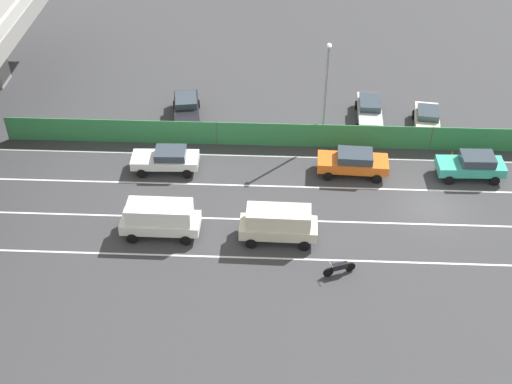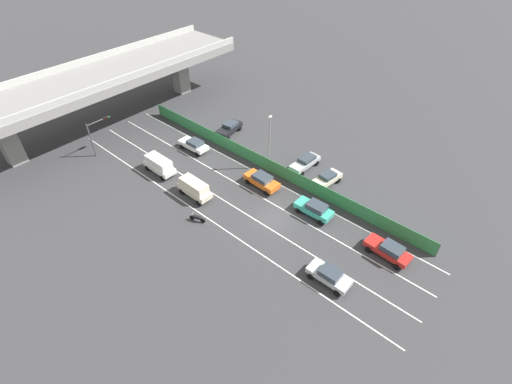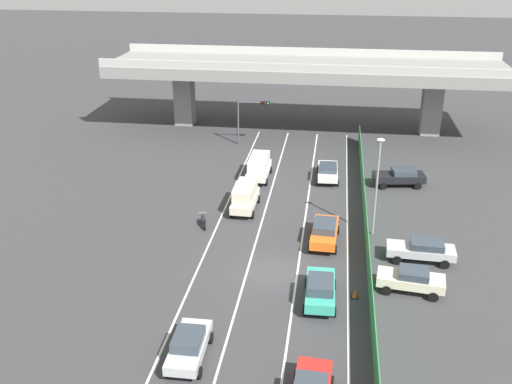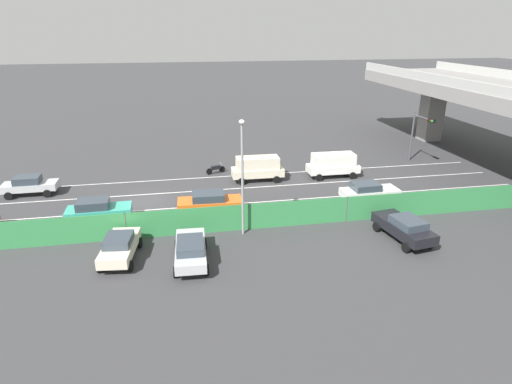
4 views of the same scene
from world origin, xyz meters
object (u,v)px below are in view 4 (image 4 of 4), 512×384
Objects in this scene: car_taxi_teal at (98,210)px; traffic_light at (420,129)px; motorcycle at (216,169)px; car_van_white at (333,164)px; parked_wagon_silver at (191,249)px; car_van_cream at (258,167)px; street_lamp at (242,168)px; traffic_cone at (107,231)px; car_sedan_white at (369,191)px; parked_sedan_cream at (120,246)px; parked_sedan_dark at (404,227)px; car_sedan_silver at (29,185)px; car_taxi_orange at (210,202)px.

car_taxi_teal is 0.88× the size of traffic_light.
car_van_white is at bearing 74.26° from motorcycle.
car_van_cream is at bearing 154.09° from parked_wagon_silver.
car_van_cream is at bearing 163.92° from street_lamp.
car_van_cream reaches higher than car_van_white.
car_van_cream is 2.49× the size of motorcycle.
traffic_light is 8.85× the size of traffic_cone.
car_van_cream is 4.53m from motorcycle.
street_lamp is at bearing -70.66° from car_sedan_white.
street_lamp is (3.73, -10.63, 3.74)m from car_sedan_white.
car_taxi_teal is 1.01× the size of parked_sedan_cream.
car_van_cream is at bearing 126.67° from traffic_cone.
car_taxi_teal is 20.89m from parked_sedan_dark.
car_sedan_silver is 0.89× the size of parked_sedan_dark.
car_van_cream is at bearing 144.05° from car_taxi_orange.
motorcycle reaches higher than traffic_cone.
car_van_cream is 11.31m from street_lamp.
car_taxi_orange is 15.73m from car_sedan_silver.
traffic_cone is at bearing -73.01° from car_taxi_orange.
car_sedan_silver is 0.85× the size of traffic_light.
motorcycle is at bearing -177.81° from street_lamp.
car_sedan_silver reaches higher than parked_sedan_cream.
motorcycle is at bearing -146.44° from parked_sedan_dark.
parked_wagon_silver is 8.34× the size of traffic_cone.
car_sedan_white is at bearing 115.99° from parked_wagon_silver.
car_taxi_teal is (6.74, 6.34, 0.06)m from car_sedan_silver.
car_van_white is (-6.55, 11.93, 0.29)m from car_taxi_orange.
parked_wagon_silver is (13.58, -6.59, -0.38)m from car_van_cream.
car_taxi_orange is at bearing 134.40° from parked_sedan_cream.
parked_wagon_silver is (1.15, 4.10, -0.01)m from parked_sedan_cream.
traffic_light is (-2.15, 16.77, 2.37)m from car_van_cream.
parked_sedan_cream is at bearing -40.72° from car_van_cream.
car_van_white reaches higher than car_sedan_silver.
car_sedan_silver is at bearing -79.99° from motorcycle.
car_sedan_white is at bearing 49.01° from car_van_cream.
car_van_cream is 15.10m from parked_wagon_silver.
car_taxi_orange is at bearing -118.31° from parked_sedan_dark.
car_van_white is at bearing 124.60° from parked_sedan_cream.
traffic_cone is at bearing -131.15° from parked_wagon_silver.
parked_sedan_cream is 3.80m from traffic_cone.
street_lamp is at bearing 69.52° from car_taxi_teal.
parked_sedan_cream is (12.43, -10.69, -0.37)m from car_van_cream.
car_taxi_teal is at bearing -73.28° from traffic_light.
street_lamp is (-2.83, -10.09, 3.72)m from parked_sedan_dark.
car_taxi_orange is 0.94× the size of traffic_light.
parked_sedan_dark is (15.97, 10.60, 0.45)m from motorcycle.
parked_wagon_silver is 0.62× the size of street_lamp.
parked_sedan_dark is 0.63× the size of street_lamp.
car_taxi_teal is 6.06m from parked_sedan_cream.
car_taxi_orange is at bearing -35.95° from car_van_cream.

